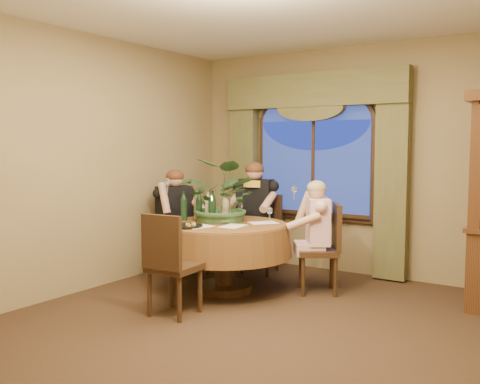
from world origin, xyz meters
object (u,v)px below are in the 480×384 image
Objects in this scene: person_pink at (318,236)px; person_back at (174,222)px; chair_right at (318,249)px; chair_front_left at (175,264)px; chair_back at (189,235)px; wine_bottle_2 at (212,208)px; stoneware_vase at (225,209)px; centerpiece_plant at (224,169)px; wine_bottle_0 at (199,206)px; person_scarf at (255,217)px; wine_bottle_1 at (184,206)px; wine_bottle_4 at (213,205)px; olive_bowl at (224,221)px; chair_back_right at (260,235)px; wine_bottle_3 at (197,205)px; wine_bottle_5 at (208,207)px; dining_table at (225,257)px.

person_back is (-1.81, -0.26, 0.04)m from person_pink.
chair_right is 1.64m from chair_front_left.
person_pink reaches higher than chair_back.
chair_right is 1.23m from wine_bottle_2.
stoneware_vase is 0.45m from centerpiece_plant.
wine_bottle_0 is (-0.41, 0.92, 0.44)m from chair_front_left.
person_scarf is at bearing 150.17° from person_back.
person_back is at bearing 140.59° from wine_bottle_1.
wine_bottle_0 and wine_bottle_4 have the same top height.
olive_bowl is (0.11, -0.15, -0.56)m from centerpiece_plant.
wine_bottle_2 reaches higher than chair_back_right.
stoneware_vase is (-0.96, -0.37, 0.40)m from chair_right.
stoneware_vase is 0.36m from wine_bottle_3.
person_pink is 1.15m from person_scarf.
chair_back is 2.91× the size of wine_bottle_0.
chair_back is at bearing 146.05° from wine_bottle_5.
person_pink is 1.52m from wine_bottle_1.
wine_bottle_1 is at bearing -152.92° from wine_bottle_0.
person_scarf is 4.20× the size of wine_bottle_4.
olive_bowl is 0.37m from wine_bottle_4.
chair_front_left is at bearing -86.34° from olive_bowl.
chair_front_left is at bearing -65.67° from wine_bottle_0.
wine_bottle_5 is at bearing 75.41° from chair_back_right.
dining_table is 9.41× the size of olive_bowl.
chair_front_left is 0.94m from olive_bowl.
dining_table is at bearing -57.55° from stoneware_vase.
dining_table is 1.05m from person_back.
wine_bottle_4 reaches higher than stoneware_vase.
person_back reaches higher than chair_right.
centerpiece_plant is (0.03, -0.82, 0.86)m from chair_back_right.
stoneware_vase reaches higher than olive_bowl.
person_scarf is 4.20× the size of wine_bottle_0.
chair_back_right is at bearing 34.32° from person_pink.
centerpiece_plant is 6.36× the size of olive_bowl.
chair_front_left is at bearing 118.67° from person_pink.
person_pink is at bearing 145.40° from person_scarf.
chair_front_left is 2.91× the size of wine_bottle_3.
wine_bottle_2 reaches higher than chair_back.
stoneware_vase is at bearing 80.94° from chair_right.
wine_bottle_0 is at bearing -152.47° from stoneware_vase.
chair_right and chair_front_left have the same top height.
wine_bottle_3 is (-0.46, 0.11, 0.14)m from olive_bowl.
stoneware_vase reaches higher than chair_right.
person_back reaches higher than wine_bottle_2.
person_back is 0.92m from wine_bottle_2.
person_back is (-1.03, 1.22, 0.17)m from chair_front_left.
chair_back_right is at bearing 153.70° from chair_back.
chair_right is 2.91× the size of wine_bottle_5.
chair_front_left is 0.97× the size of centerpiece_plant.
person_pink is 3.69× the size of wine_bottle_3.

